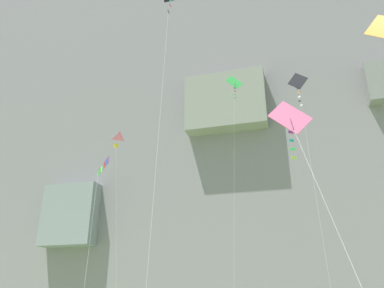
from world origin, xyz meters
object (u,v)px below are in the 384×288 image
object	(u,v)px
kite_diamond_far_left	(234,89)
kite_delta_far_right	(111,147)
kite_banner_upper_left	(102,170)
kite_diamond_low_center	(298,86)
kite_diamond_front_field	(291,121)

from	to	relation	value
kite_diamond_far_left	kite_delta_far_right	bearing A→B (deg)	-174.52
kite_banner_upper_left	kite_diamond_low_center	xyz separation A→B (m)	(19.06, 3.24, 8.18)
kite_banner_upper_left	kite_diamond_front_field	xyz separation A→B (m)	(17.75, -11.77, -2.63)
kite_banner_upper_left	kite_diamond_front_field	bearing A→B (deg)	-33.54
kite_diamond_low_center	kite_diamond_far_left	distance (m)	7.02
kite_diamond_front_field	kite_diamond_far_left	world-z (taller)	kite_diamond_far_left
kite_banner_upper_left	kite_delta_far_right	world-z (taller)	kite_delta_far_right
kite_diamond_front_field	kite_diamond_far_left	size ratio (longest dim) A/B	0.52
kite_diamond_low_center	kite_diamond_front_field	size ratio (longest dim) A/B	1.81
kite_diamond_far_left	kite_diamond_front_field	bearing A→B (deg)	-72.12
kite_diamond_low_center	kite_diamond_far_left	size ratio (longest dim) A/B	0.93
kite_diamond_front_field	kite_delta_far_right	bearing A→B (deg)	141.17
kite_diamond_low_center	kite_delta_far_right	xyz separation A→B (m)	(-20.27, 0.25, -4.23)
kite_banner_upper_left	kite_diamond_low_center	size ratio (longest dim) A/B	0.63
kite_diamond_far_left	kite_banner_upper_left	bearing A→B (deg)	-158.83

